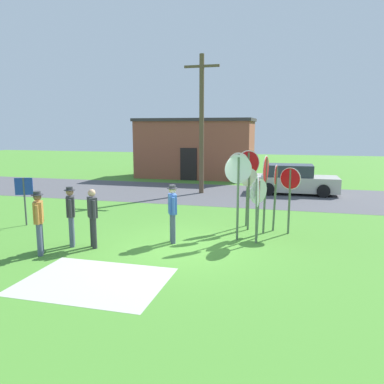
% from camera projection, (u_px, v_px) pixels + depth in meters
% --- Properties ---
extents(ground_plane, '(80.00, 80.00, 0.00)m').
position_uv_depth(ground_plane, '(181.00, 248.00, 10.85)').
color(ground_plane, '#47842D').
extents(street_asphalt, '(60.00, 6.40, 0.01)m').
position_uv_depth(street_asphalt, '(230.00, 194.00, 19.52)').
color(street_asphalt, '#4C4C51').
rests_on(street_asphalt, ground).
extents(concrete_path, '(3.20, 2.40, 0.01)m').
position_uv_depth(concrete_path, '(94.00, 281.00, 8.50)').
color(concrete_path, '#ADAAA3').
rests_on(concrete_path, ground).
extents(building_background, '(7.95, 3.79, 4.01)m').
position_uv_depth(building_background, '(195.00, 148.00, 26.24)').
color(building_background, brown).
rests_on(building_background, ground).
extents(utility_pole, '(1.80, 0.24, 7.02)m').
position_uv_depth(utility_pole, '(202.00, 122.00, 19.42)').
color(utility_pole, brown).
rests_on(utility_pole, ground).
extents(parked_car_on_street, '(4.34, 2.10, 1.51)m').
position_uv_depth(parked_car_on_street, '(294.00, 180.00, 19.76)').
color(parked_car_on_street, '#B7B2A3').
rests_on(parked_car_on_street, ground).
extents(stop_sign_center_cluster, '(0.14, 0.90, 2.53)m').
position_uv_depth(stop_sign_center_cluster, '(266.00, 180.00, 12.07)').
color(stop_sign_center_cluster, '#51664C').
rests_on(stop_sign_center_cluster, ground).
extents(stop_sign_tallest, '(0.48, 0.65, 1.87)m').
position_uv_depth(stop_sign_tallest, '(258.00, 198.00, 11.58)').
color(stop_sign_tallest, '#51664C').
rests_on(stop_sign_tallest, ground).
extents(stop_sign_far_back, '(0.63, 0.27, 2.61)m').
position_uv_depth(stop_sign_far_back, '(238.00, 179.00, 12.28)').
color(stop_sign_far_back, '#51664C').
rests_on(stop_sign_far_back, ground).
extents(stop_sign_low_front, '(0.75, 0.54, 2.64)m').
position_uv_depth(stop_sign_low_front, '(248.00, 174.00, 12.96)').
color(stop_sign_low_front, '#51664C').
rests_on(stop_sign_low_front, ground).
extents(stop_sign_nearest, '(0.54, 0.31, 2.08)m').
position_uv_depth(stop_sign_nearest, '(249.00, 189.00, 12.58)').
color(stop_sign_nearest, '#51664C').
rests_on(stop_sign_nearest, ground).
extents(stop_sign_rear_right, '(0.64, 0.31, 2.15)m').
position_uv_depth(stop_sign_rear_right, '(290.00, 189.00, 12.10)').
color(stop_sign_rear_right, '#51664C').
rests_on(stop_sign_rear_right, ground).
extents(stop_sign_leaning_right, '(0.22, 0.89, 2.01)m').
position_uv_depth(stop_sign_leaning_right, '(257.00, 198.00, 11.09)').
color(stop_sign_leaning_right, '#51664C').
rests_on(stop_sign_leaning_right, ground).
extents(stop_sign_rear_left, '(0.74, 0.45, 2.60)m').
position_uv_depth(stop_sign_rear_left, '(238.00, 181.00, 11.34)').
color(stop_sign_rear_left, '#51664C').
rests_on(stop_sign_rear_left, ground).
extents(stop_sign_leaning_left, '(0.13, 0.67, 2.21)m').
position_uv_depth(stop_sign_leaning_left, '(275.00, 187.00, 12.43)').
color(stop_sign_leaning_left, '#51664C').
rests_on(stop_sign_leaning_left, ground).
extents(person_in_blue, '(0.37, 0.51, 1.74)m').
position_uv_depth(person_in_blue, '(39.00, 219.00, 10.13)').
color(person_in_blue, '#4C5670').
rests_on(person_in_blue, ground).
extents(person_with_sunhat, '(0.40, 0.45, 1.69)m').
position_uv_depth(person_with_sunhat, '(93.00, 215.00, 10.76)').
color(person_with_sunhat, '#2D2D33').
rests_on(person_with_sunhat, ground).
extents(person_in_teal, '(0.35, 0.52, 1.74)m').
position_uv_depth(person_in_teal, '(172.00, 210.00, 11.23)').
color(person_in_teal, '#4C5670').
rests_on(person_in_teal, ground).
extents(person_holding_notes, '(0.37, 0.51, 1.74)m').
position_uv_depth(person_holding_notes, '(71.00, 213.00, 10.88)').
color(person_holding_notes, '#4C5670').
rests_on(person_holding_notes, ground).
extents(info_panel_leftmost, '(0.56, 0.25, 1.68)m').
position_uv_depth(info_panel_leftmost, '(24.00, 193.00, 13.20)').
color(info_panel_leftmost, '#4C4C51').
rests_on(info_panel_leftmost, ground).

